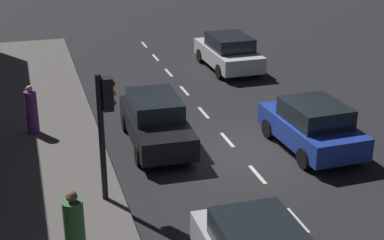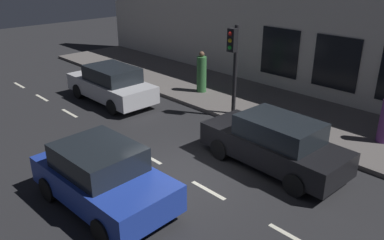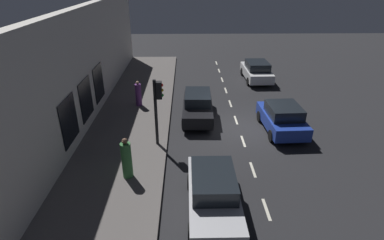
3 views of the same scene
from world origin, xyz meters
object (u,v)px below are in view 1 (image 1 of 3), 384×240
Objects in this scene: parked_car_0 at (156,121)px; pedestrian_1 at (75,233)px; parked_car_2 at (228,52)px; parked_car_1 at (312,126)px; pedestrian_0 at (32,111)px; traffic_light at (105,117)px.

pedestrian_1 reaches higher than parked_car_0.
pedestrian_1 is at bearing -122.69° from parked_car_2.
pedestrian_0 is (8.44, -3.49, 0.12)m from parked_car_1.
pedestrian_1 reaches higher than parked_car_2.
pedestrian_0 is (1.74, -5.08, -1.54)m from traffic_light.
traffic_light is 1.84× the size of pedestrian_1.
traffic_light is at bearing -169.25° from pedestrian_0.
parked_car_2 is (-0.46, -9.04, 0.00)m from parked_car_1.
parked_car_1 is (-6.70, -1.59, -1.66)m from traffic_light.
parked_car_2 is at bearing -123.46° from parked_car_0.
pedestrian_0 is (8.89, 5.54, 0.11)m from parked_car_2.
parked_car_1 is 9.13m from pedestrian_0.
parked_car_2 is at bearing 84.80° from parked_car_1.
pedestrian_0 is (3.80, -1.67, 0.12)m from parked_car_0.
pedestrian_0 is 7.90m from pedestrian_1.
parked_car_0 is 8.83m from parked_car_2.
parked_car_2 is 2.64× the size of pedestrian_0.
traffic_light reaches higher than pedestrian_1.
parked_car_0 is at bearing 156.19° from parked_car_1.
parked_car_1 is (-4.64, 1.83, -0.00)m from parked_car_0.
parked_car_2 is at bearing -87.28° from pedestrian_1.
pedestrian_1 is (8.30, 13.42, 0.21)m from parked_car_2.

